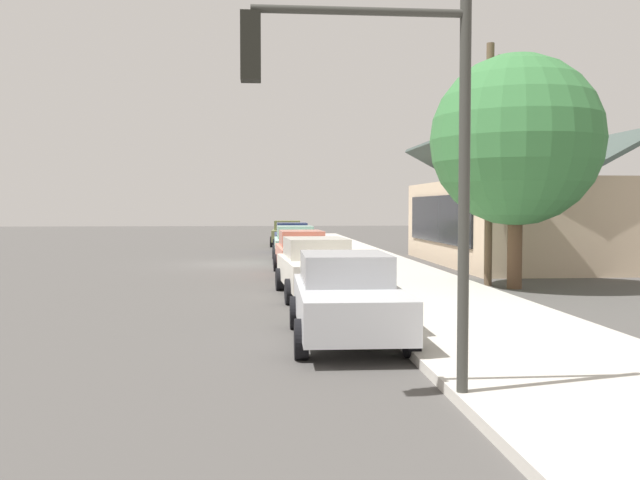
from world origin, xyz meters
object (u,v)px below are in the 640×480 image
at_px(shade_tree, 516,141).
at_px(fire_hydrant_red, 368,275).
at_px(car_silver, 347,297).
at_px(utility_pole_wooden, 489,160).
at_px(car_coral, 302,252).
at_px(car_olive, 287,233).
at_px(traffic_light_main, 379,122).
at_px(car_navy, 292,237).
at_px(car_seafoam, 295,243).
at_px(car_ivory, 317,266).

xyz_separation_m(shade_tree, fire_hydrant_red, (0.51, -4.54, -3.94)).
relative_size(car_silver, utility_pole_wooden, 0.61).
bearing_deg(utility_pole_wooden, car_coral, -126.44).
bearing_deg(car_olive, car_silver, 3.07).
bearing_deg(fire_hydrant_red, traffic_light_main, -8.37).
bearing_deg(traffic_light_main, shade_tree, 152.28).
bearing_deg(car_olive, car_navy, 3.47).
distance_m(car_olive, traffic_light_main, 35.56).
distance_m(car_olive, fire_hydrant_red, 24.22).
bearing_deg(car_seafoam, car_coral, -0.16).
relative_size(car_seafoam, fire_hydrant_red, 6.37).
bearing_deg(car_navy, car_seafoam, -1.52).
bearing_deg(car_silver, car_navy, -179.32).
relative_size(car_navy, traffic_light_main, 0.83).
distance_m(car_coral, traffic_light_main, 16.94).
height_order(car_seafoam, car_ivory, same).
bearing_deg(car_ivory, car_seafoam, 176.78).
relative_size(car_navy, car_ivory, 0.87).
bearing_deg(car_silver, fire_hydrant_red, 168.98).
xyz_separation_m(car_coral, fire_hydrant_red, (5.45, 1.57, -0.32)).
xyz_separation_m(car_olive, shade_tree, (23.67, 5.89, 3.62)).
distance_m(car_silver, utility_pole_wooden, 10.53).
bearing_deg(utility_pole_wooden, car_ivory, -70.19).
bearing_deg(car_navy, car_silver, -0.50).
relative_size(utility_pole_wooden, fire_hydrant_red, 10.56).
height_order(car_silver, traffic_light_main, traffic_light_main).
bearing_deg(car_seafoam, fire_hydrant_red, 7.78).
bearing_deg(fire_hydrant_red, utility_pole_wooden, 108.57).
relative_size(traffic_light_main, utility_pole_wooden, 0.69).
bearing_deg(shade_tree, utility_pole_wooden, -147.29).
relative_size(car_seafoam, car_coral, 0.95).
distance_m(car_seafoam, car_coral, 6.26).
height_order(car_silver, utility_pole_wooden, utility_pole_wooden).
relative_size(car_seafoam, car_silver, 0.99).
bearing_deg(car_navy, traffic_light_main, -0.73).
xyz_separation_m(car_seafoam, car_ivory, (12.36, -0.02, 0.00)).
relative_size(car_navy, fire_hydrant_red, 6.08).
relative_size(shade_tree, fire_hydrant_red, 9.87).
distance_m(utility_pole_wooden, fire_hydrant_red, 5.44).
bearing_deg(car_olive, utility_pole_wooden, 16.56).
distance_m(car_coral, fire_hydrant_red, 5.68).
xyz_separation_m(car_navy, car_seafoam, (6.28, -0.16, 0.00)).
bearing_deg(car_navy, car_coral, -1.14).
xyz_separation_m(car_seafoam, fire_hydrant_red, (11.71, 1.50, -0.32)).
relative_size(car_seafoam, utility_pole_wooden, 0.60).
xyz_separation_m(car_navy, utility_pole_wooden, (16.65, 5.34, 3.11)).
bearing_deg(car_coral, fire_hydrant_red, 14.66).
height_order(car_coral, car_ivory, same).
xyz_separation_m(car_seafoam, car_coral, (6.26, -0.07, -0.00)).
bearing_deg(car_navy, shade_tree, 18.47).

